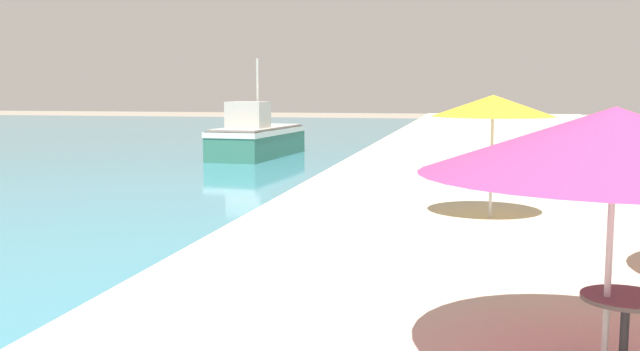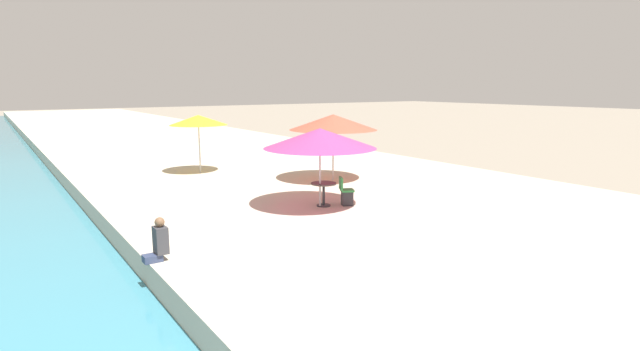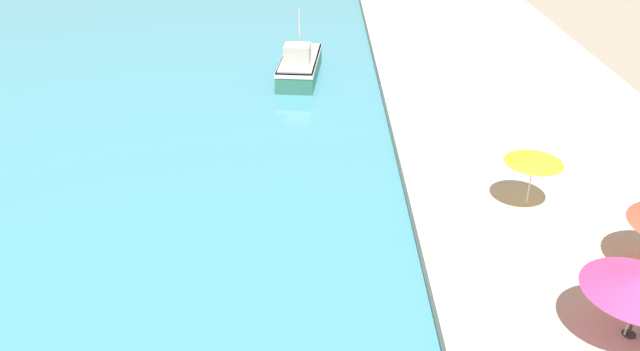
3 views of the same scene
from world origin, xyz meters
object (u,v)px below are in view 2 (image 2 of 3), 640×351
Objects in this scene: cafe_umbrella_white at (333,122)px; person_at_quay at (159,242)px; cafe_table at (324,189)px; cafe_chair_left at (346,195)px; cafe_umbrella_pink at (320,138)px; cafe_umbrella_striped at (198,120)px.

person_at_quay is (-8.51, -5.46, -1.91)m from cafe_umbrella_white.
cafe_umbrella_white reaches higher than person_at_quay.
cafe_chair_left is (0.65, -0.31, -0.21)m from cafe_table.
cafe_chair_left is (0.83, -0.26, -1.83)m from cafe_umbrella_pink.
cafe_table is (0.17, 0.05, -1.62)m from cafe_umbrella_pink.
cafe_umbrella_striped is at bearing -143.20° from cafe_chair_left.
cafe_umbrella_white reaches higher than cafe_table.
cafe_umbrella_pink is 3.81× the size of cafe_chair_left.
cafe_umbrella_striped reaches higher than cafe_chair_left.
person_at_quay is at bearing -159.93° from cafe_table.
cafe_umbrella_pink reaches higher than cafe_table.
cafe_table is 0.88× the size of cafe_chair_left.
person_at_quay is (-5.75, -2.10, -0.11)m from cafe_table.
cafe_umbrella_pink is 6.19m from person_at_quay.
person_at_quay reaches higher than cafe_table.
cafe_umbrella_pink is 1.39× the size of cafe_umbrella_striped.
cafe_umbrella_white is (2.93, 3.41, 0.17)m from cafe_umbrella_pink.
cafe_umbrella_striped is 3.13× the size of cafe_table.
cafe_umbrella_white is 3.80× the size of cafe_chair_left.
person_at_quay is at bearing -115.15° from cafe_umbrella_striped.
cafe_chair_left is at bearing -119.79° from cafe_umbrella_white.
person_at_quay is (-5.58, -2.05, -1.74)m from cafe_umbrella_pink.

